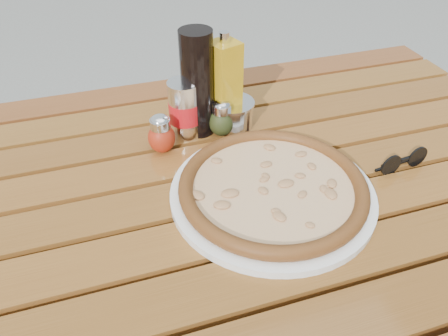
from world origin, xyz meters
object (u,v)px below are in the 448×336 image
object	(u,v)px
sunglasses	(403,161)
dark_bottle	(197,84)
oregano_shaker	(222,118)
plate	(272,193)
table	(227,217)
pizza	(273,186)
parmesan_tin	(232,114)
pepper_shaker	(161,134)
olive_oil_cruet	(224,86)
soda_can	(185,109)

from	to	relation	value
sunglasses	dark_bottle	bearing A→B (deg)	137.36
oregano_shaker	dark_bottle	size ratio (longest dim) A/B	0.37
plate	dark_bottle	size ratio (longest dim) A/B	1.64
table	oregano_shaker	bearing A→B (deg)	75.92
dark_bottle	pizza	bearing A→B (deg)	-74.62
plate	parmesan_tin	bearing A→B (deg)	88.84
pepper_shaker	oregano_shaker	distance (m)	0.13
table	pepper_shaker	distance (m)	0.21
pepper_shaker	dark_bottle	bearing A→B (deg)	28.18
oregano_shaker	dark_bottle	distance (m)	0.09
oregano_shaker	olive_oil_cruet	xyz separation A→B (m)	(0.01, 0.03, 0.06)
dark_bottle	parmesan_tin	bearing A→B (deg)	-3.56
soda_can	olive_oil_cruet	size ratio (longest dim) A/B	0.57
oregano_shaker	sunglasses	xyz separation A→B (m)	(0.29, -0.22, -0.02)
sunglasses	parmesan_tin	bearing A→B (deg)	131.10
dark_bottle	soda_can	distance (m)	0.06
soda_can	parmesan_tin	xyz separation A→B (m)	(0.10, -0.00, -0.03)
plate	parmesan_tin	size ratio (longest dim) A/B	3.34
pepper_shaker	oregano_shaker	bearing A→B (deg)	8.56
pizza	table	bearing A→B (deg)	145.78
plate	table	bearing A→B (deg)	145.78
pepper_shaker	sunglasses	distance (m)	0.47
sunglasses	soda_can	bearing A→B (deg)	139.98
pepper_shaker	soda_can	xyz separation A→B (m)	(0.06, 0.04, 0.02)
table	parmesan_tin	world-z (taller)	parmesan_tin
soda_can	olive_oil_cruet	world-z (taller)	olive_oil_cruet
olive_oil_cruet	plate	bearing A→B (deg)	-87.46
soda_can	plate	bearing A→B (deg)	-68.14
table	plate	world-z (taller)	plate
oregano_shaker	pepper_shaker	bearing A→B (deg)	-171.44
table	plate	xyz separation A→B (m)	(0.07, -0.05, 0.08)
olive_oil_cruet	sunglasses	size ratio (longest dim) A/B	1.91
pepper_shaker	soda_can	world-z (taller)	soda_can
plate	sunglasses	bearing A→B (deg)	-0.09
plate	olive_oil_cruet	world-z (taller)	olive_oil_cruet
sunglasses	plate	bearing A→B (deg)	173.37
plate	oregano_shaker	distance (m)	0.22
soda_can	dark_bottle	bearing A→B (deg)	6.43
table	sunglasses	xyz separation A→B (m)	(0.34, -0.05, 0.09)
table	olive_oil_cruet	world-z (taller)	olive_oil_cruet
soda_can	parmesan_tin	bearing A→B (deg)	-0.65
soda_can	parmesan_tin	size ratio (longest dim) A/B	1.11
plate	oregano_shaker	bearing A→B (deg)	96.81
parmesan_tin	sunglasses	distance (m)	0.36
pepper_shaker	olive_oil_cruet	world-z (taller)	olive_oil_cruet
pizza	oregano_shaker	distance (m)	0.22
plate	dark_bottle	distance (m)	0.27
table	oregano_shaker	xyz separation A→B (m)	(0.04, 0.17, 0.11)
plate	pizza	world-z (taller)	pizza
olive_oil_cruet	sunglasses	world-z (taller)	olive_oil_cruet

